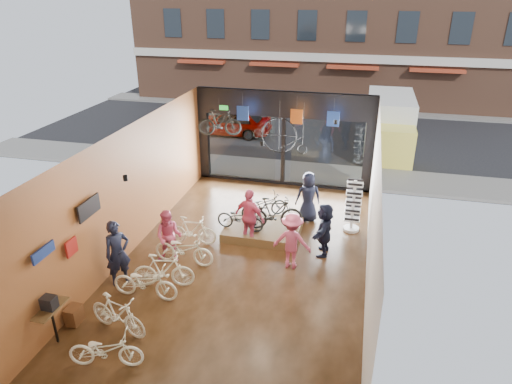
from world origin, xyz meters
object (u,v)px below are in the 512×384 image
(floor_bike_0, at_px, (106,350))
(display_bike_mid, at_px, (274,213))
(street_car, at_px, (231,122))
(customer_0, at_px, (118,253))
(display_bike_right, at_px, (264,205))
(hung_bike, at_px, (220,123))
(customer_4, at_px, (308,197))
(floor_bike_1, at_px, (118,314))
(floor_bike_5, at_px, (192,231))
(floor_bike_3, at_px, (164,270))
(display_bike_left, at_px, (240,218))
(customer_1, at_px, (169,236))
(customer_5, at_px, (324,229))
(penny_farthing, at_px, (287,137))
(display_platform, at_px, (263,230))
(customer_2, at_px, (250,217))
(sunglasses_rack, at_px, (353,206))
(customer_3, at_px, (292,241))
(floor_bike_4, at_px, (184,249))
(box_truck, at_px, (389,127))
(floor_bike_2, at_px, (145,282))

(floor_bike_0, xyz_separation_m, display_bike_mid, (2.33, 6.24, 0.43))
(street_car, relative_size, customer_0, 2.31)
(floor_bike_0, height_order, display_bike_right, display_bike_right)
(customer_0, bearing_deg, hung_bike, 30.72)
(floor_bike_0, distance_m, customer_4, 8.31)
(floor_bike_1, relative_size, floor_bike_5, 1.03)
(floor_bike_3, relative_size, display_bike_left, 1.07)
(floor_bike_1, relative_size, customer_1, 1.00)
(floor_bike_0, relative_size, hung_bike, 1.01)
(customer_5, xyz_separation_m, penny_farthing, (-1.80, 3.42, 1.67))
(street_car, relative_size, display_platform, 1.80)
(customer_2, bearing_deg, customer_4, -105.55)
(display_platform, distance_m, customer_2, 1.04)
(customer_0, bearing_deg, customer_2, -5.31)
(street_car, relative_size, hung_bike, 2.73)
(floor_bike_5, relative_size, customer_1, 0.97)
(sunglasses_rack, bearing_deg, customer_3, -113.76)
(customer_4, distance_m, customer_5, 2.18)
(floor_bike_4, relative_size, customer_4, 1.02)
(floor_bike_1, xyz_separation_m, sunglasses_rack, (5.03, 6.25, 0.41))
(floor_bike_3, bearing_deg, floor_bike_1, 158.74)
(floor_bike_0, height_order, hung_bike, hung_bike)
(street_car, bearing_deg, floor_bike_1, 6.87)
(box_truck, bearing_deg, street_car, 173.04)
(display_bike_mid, bearing_deg, floor_bike_2, 130.14)
(display_bike_mid, bearing_deg, floor_bike_3, 128.82)
(floor_bike_5, bearing_deg, customer_4, -59.00)
(floor_bike_5, bearing_deg, customer_2, -80.36)
(customer_1, bearing_deg, floor_bike_5, 67.77)
(street_car, xyz_separation_m, floor_bike_5, (2.10, -11.45, -0.26))
(box_truck, xyz_separation_m, display_bike_left, (-4.72, -9.71, -0.58))
(display_bike_mid, relative_size, hung_bike, 1.15)
(floor_bike_2, relative_size, floor_bike_3, 1.06)
(display_platform, bearing_deg, customer_5, -19.56)
(display_platform, xyz_separation_m, customer_2, (-0.27, -0.65, 0.77))
(floor_bike_3, distance_m, display_bike_mid, 4.07)
(customer_0, bearing_deg, customer_3, -27.03)
(customer_0, bearing_deg, floor_bike_1, -112.71)
(street_car, relative_size, floor_bike_5, 2.75)
(floor_bike_5, distance_m, display_bike_left, 1.57)
(street_car, xyz_separation_m, floor_bike_0, (2.17, -16.63, -0.32))
(street_car, bearing_deg, floor_bike_2, 7.64)
(floor_bike_2, xyz_separation_m, customer_3, (3.42, 2.31, 0.39))
(customer_3, distance_m, sunglasses_rack, 3.06)
(box_truck, distance_m, customer_3, 11.35)
(box_truck, xyz_separation_m, display_platform, (-4.07, -9.32, -1.14))
(display_bike_mid, xyz_separation_m, penny_farthing, (-0.14, 2.77, 1.65))
(box_truck, xyz_separation_m, display_bike_right, (-4.19, -8.66, -0.57))
(floor_bike_4, relative_size, customer_2, 0.98)
(floor_bike_2, relative_size, customer_5, 1.06)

